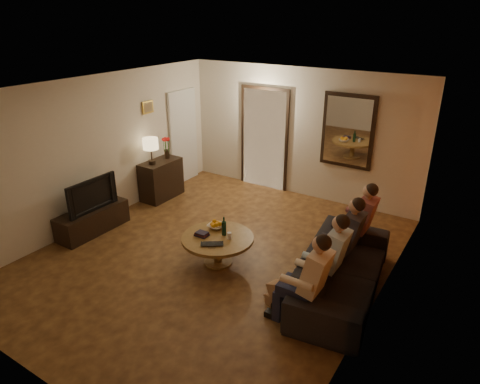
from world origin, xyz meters
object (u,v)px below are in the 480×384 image
Objects in this scene: dresser at (161,179)px; coffee_table at (218,250)px; tv at (89,194)px; dog at (284,291)px; person_d at (359,225)px; sofa at (343,270)px; wine_bottle at (224,226)px; bowl at (216,226)px; tv_stand at (93,220)px; person_b at (329,262)px; person_a at (310,285)px; laptop at (212,246)px; person_c at (345,242)px; table_lamp at (151,151)px.

dresser is 2.83m from coffee_table.
dog is at bearing -91.74° from tv.
coffee_table is (-1.36, 0.46, -0.06)m from dog.
person_d is 1.10× the size of coffee_table.
sofa is 7.65× the size of wine_bottle.
dresser is 3.42× the size of bowl.
person_d is (4.18, 1.56, -0.11)m from tv.
person_d is at bearing 20.42° from tv_stand.
tv reaches higher than tv_stand.
tv_stand is at bearing -175.12° from person_b.
person_a is 1.69m from laptop.
person_c is 3.87× the size of wine_bottle.
tv is at bearing -165.60° from dog.
person_b is at bearing -25.17° from laptop.
wine_bottle is at bearing -24.11° from table_lamp.
dresser is at bearing 67.63° from sofa.
coffee_table is (2.43, 0.34, 0.01)m from tv_stand.
person_b is at bearing 153.81° from sofa.
person_b is (4.18, -1.20, -0.46)m from table_lamp.
tv is at bearing 90.97° from sofa.
dog is at bearing -1.74° from tv_stand.
wine_bottle is (-1.70, 0.09, 0.01)m from person_b.
person_b is 2.14× the size of dog.
person_a reaches higher than tv_stand.
person_c is at bearing 19.33° from coffee_table.
dresser is 0.81× the size of coffee_table.
dresser is 1.80m from tv.
tv_stand is 4.31m from person_c.
sofa is (4.28, 0.66, 0.13)m from tv_stand.
person_b is at bearing 4.88° from tv_stand.
person_d reaches higher than dresser.
sofa is at bearing -81.27° from tv.
person_a is at bearing -18.49° from coffee_table.
dresser is 2.82m from wine_bottle.
laptop is at bearing -171.88° from dog.
wine_bottle reaches higher than bowl.
person_b is 4.63× the size of bowl.
laptop is at bearing -34.05° from dresser.
table_lamp is at bearing 153.53° from coffee_table.
person_b is at bearing -18.71° from dresser.
dresser is at bearing 110.68° from laptop.
person_c is (4.18, 0.96, -0.11)m from tv.
sofa is 4.23× the size of dog.
person_b and person_d have the same top height.
person_a is at bearing -21.95° from wine_bottle.
person_a is at bearing -23.24° from table_lamp.
person_a is 1.83m from wine_bottle.
coffee_table is at bearing 177.58° from dog.
table_lamp is at bearing 164.04° from person_b.
bowl is (-1.93, 0.21, -0.12)m from person_b.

